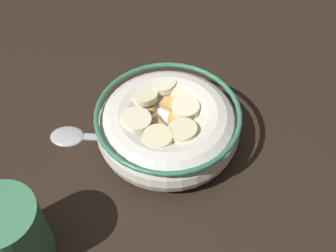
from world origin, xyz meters
TOP-DOWN VIEW (x-y plane):
  - ground_plane at (0.00, 0.00)cm, footprint 103.55×103.55cm
  - cereal_bowl at (-0.03, -0.01)cm, footprint 17.23×17.23cm
  - spoon at (8.33, -6.05)cm, footprint 15.18×11.75cm
  - coffee_mug at (20.83, 4.07)cm, footprint 9.87×7.08cm

SIDE VIEW (x-z plane):
  - ground_plane at x=0.00cm, z-range -2.00..0.00cm
  - spoon at x=8.33cm, z-range -0.06..0.74cm
  - cereal_bowl at x=-0.03cm, z-range 0.09..6.05cm
  - coffee_mug at x=20.83cm, z-range 0.00..8.51cm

